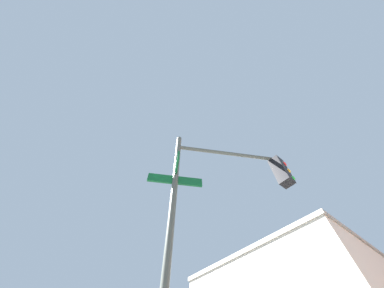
% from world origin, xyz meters
% --- Properties ---
extents(traffic_signal_near, '(1.87, 2.91, 5.72)m').
position_xyz_m(traffic_signal_near, '(-6.12, -5.60, 4.04)').
color(traffic_signal_near, '#474C47').
rests_on(traffic_signal_near, ground_plane).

